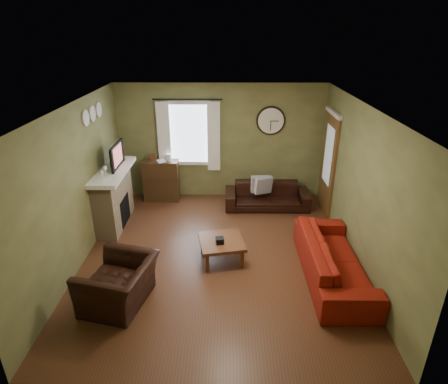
{
  "coord_description": "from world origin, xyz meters",
  "views": [
    {
      "loc": [
        0.16,
        -5.55,
        3.7
      ],
      "look_at": [
        0.1,
        0.4,
        1.05
      ],
      "focal_mm": 30.0,
      "sensor_mm": 36.0,
      "label": 1
    }
  ],
  "objects_px": {
    "sofa_brown": "(267,196)",
    "coffee_table": "(222,250)",
    "bookshelf": "(161,181)",
    "armchair": "(119,283)",
    "sofa_red": "(334,259)"
  },
  "relations": [
    {
      "from": "sofa_brown",
      "to": "coffee_table",
      "type": "xyz_separation_m",
      "value": [
        -0.97,
        -2.08,
        -0.07
      ]
    },
    {
      "from": "bookshelf",
      "to": "sofa_brown",
      "type": "height_order",
      "value": "bookshelf"
    },
    {
      "from": "sofa_brown",
      "to": "armchair",
      "type": "xyz_separation_m",
      "value": [
        -2.42,
        -3.18,
        0.07
      ]
    },
    {
      "from": "bookshelf",
      "to": "sofa_red",
      "type": "bearing_deg",
      "value": -42.2
    },
    {
      "from": "bookshelf",
      "to": "coffee_table",
      "type": "bearing_deg",
      "value": -59.9
    },
    {
      "from": "sofa_red",
      "to": "coffee_table",
      "type": "xyz_separation_m",
      "value": [
        -1.78,
        0.46,
        -0.13
      ]
    },
    {
      "from": "armchair",
      "to": "coffee_table",
      "type": "height_order",
      "value": "armchair"
    },
    {
      "from": "coffee_table",
      "to": "sofa_brown",
      "type": "bearing_deg",
      "value": 65.01
    },
    {
      "from": "bookshelf",
      "to": "armchair",
      "type": "height_order",
      "value": "bookshelf"
    },
    {
      "from": "sofa_brown",
      "to": "coffee_table",
      "type": "relative_size",
      "value": 2.53
    },
    {
      "from": "coffee_table",
      "to": "bookshelf",
      "type": "bearing_deg",
      "value": 120.1
    },
    {
      "from": "armchair",
      "to": "coffee_table",
      "type": "xyz_separation_m",
      "value": [
        1.45,
        1.1,
        -0.14
      ]
    },
    {
      "from": "sofa_red",
      "to": "armchair",
      "type": "height_order",
      "value": "armchair"
    },
    {
      "from": "bookshelf",
      "to": "coffee_table",
      "type": "xyz_separation_m",
      "value": [
        1.41,
        -2.44,
        -0.28
      ]
    },
    {
      "from": "armchair",
      "to": "sofa_red",
      "type": "bearing_deg",
      "value": 114.64
    }
  ]
}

